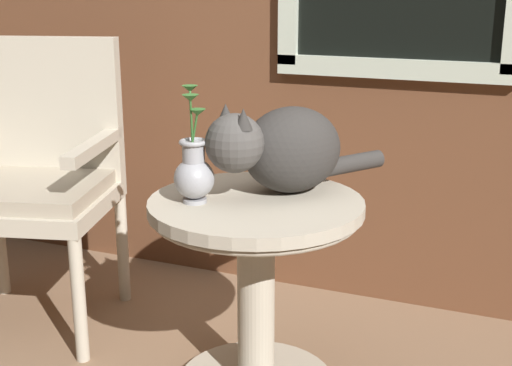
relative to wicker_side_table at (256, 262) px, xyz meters
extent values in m
cube|color=beige|center=(0.22, 0.75, 0.49)|extent=(0.86, 0.03, 0.07)
cylinder|color=#B2A893|center=(0.00, 0.00, -0.12)|extent=(0.11, 0.11, 0.54)
cylinder|color=#B2A893|center=(0.00, 0.00, 0.17)|extent=(0.61, 0.61, 0.03)
torus|color=#B2A893|center=(0.00, 0.00, 0.15)|extent=(0.59, 0.59, 0.02)
cylinder|color=#B2A893|center=(-0.59, -0.06, -0.20)|extent=(0.04, 0.04, 0.43)
cylinder|color=#B2A893|center=(-1.19, 0.25, -0.20)|extent=(0.04, 0.04, 0.43)
cylinder|color=#B2A893|center=(-0.71, 0.38, -0.20)|extent=(0.04, 0.04, 0.43)
cube|color=#B2A893|center=(-0.89, 0.10, 0.04)|extent=(0.65, 0.63, 0.06)
cube|color=tan|center=(-0.89, 0.10, 0.10)|extent=(0.60, 0.58, 0.05)
cube|color=#B2A893|center=(-0.95, 0.31, 0.33)|extent=(0.54, 0.20, 0.52)
cube|color=#B2A893|center=(-0.65, 0.16, 0.25)|extent=(0.17, 0.46, 0.04)
ellipsoid|color=#33302D|center=(0.06, 0.12, 0.32)|extent=(0.38, 0.39, 0.25)
sphere|color=#494643|center=(-0.05, -0.04, 0.36)|extent=(0.16, 0.16, 0.16)
cone|color=#33302D|center=(-0.09, -0.01, 0.43)|extent=(0.05, 0.05, 0.06)
cone|color=#33302D|center=(-0.01, -0.06, 0.43)|extent=(0.05, 0.05, 0.06)
cylinder|color=#33302D|center=(0.18, 0.30, 0.24)|extent=(0.20, 0.25, 0.05)
cylinder|color=#99999E|center=(-0.15, -0.09, 0.20)|extent=(0.07, 0.07, 0.01)
ellipsoid|color=#99999E|center=(-0.15, -0.09, 0.26)|extent=(0.11, 0.11, 0.11)
cylinder|color=#99999E|center=(-0.15, -0.09, 0.33)|extent=(0.06, 0.06, 0.06)
torus|color=#99999E|center=(-0.15, -0.09, 0.36)|extent=(0.08, 0.08, 0.01)
cylinder|color=#387533|center=(-0.16, -0.07, 0.43)|extent=(0.03, 0.05, 0.14)
cone|color=#387533|center=(-0.18, -0.05, 0.50)|extent=(0.04, 0.04, 0.02)
cylinder|color=#387533|center=(-0.14, -0.10, 0.41)|extent=(0.03, 0.03, 0.09)
cone|color=#387533|center=(-0.12, -0.11, 0.45)|extent=(0.04, 0.04, 0.02)
cylinder|color=#387533|center=(-0.14, -0.11, 0.43)|extent=(0.03, 0.05, 0.13)
cone|color=#387533|center=(-0.13, -0.14, 0.49)|extent=(0.04, 0.04, 0.02)
camera|label=1|loc=(0.71, -1.74, 0.79)|focal=49.13mm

